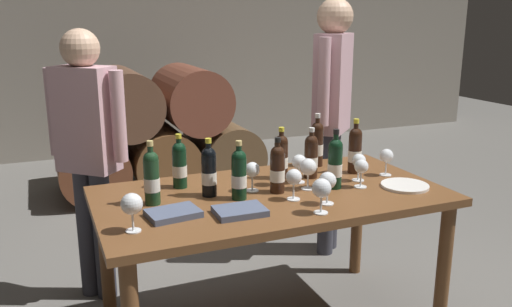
# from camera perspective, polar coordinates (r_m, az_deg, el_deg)

# --- Properties ---
(cellar_back_wall) EXTENTS (10.00, 0.24, 2.80)m
(cellar_back_wall) POSITION_cam_1_polar(r_m,az_deg,el_deg) (6.55, -13.82, 12.37)
(cellar_back_wall) COLOR gray
(cellar_back_wall) RESTS_ON ground_plane
(barrel_stack) EXTENTS (1.86, 0.90, 1.15)m
(barrel_stack) POSITION_cam_1_polar(r_m,az_deg,el_deg) (5.09, -10.39, 2.01)
(barrel_stack) COLOR brown
(barrel_stack) RESTS_ON ground_plane
(dining_table) EXTENTS (1.70, 0.90, 0.76)m
(dining_table) POSITION_cam_1_polar(r_m,az_deg,el_deg) (2.66, 1.66, -6.04)
(dining_table) COLOR brown
(dining_table) RESTS_ON ground_plane
(wine_bottle_0) EXTENTS (0.07, 0.07, 0.30)m
(wine_bottle_0) POSITION_cam_1_polar(r_m,az_deg,el_deg) (2.97, 10.56, 0.40)
(wine_bottle_0) COLOR black
(wine_bottle_0) RESTS_ON dining_table
(wine_bottle_1) EXTENTS (0.07, 0.07, 0.28)m
(wine_bottle_1) POSITION_cam_1_polar(r_m,az_deg,el_deg) (2.70, -8.20, -1.16)
(wine_bottle_1) COLOR black
(wine_bottle_1) RESTS_ON dining_table
(wine_bottle_2) EXTENTS (0.07, 0.07, 0.27)m
(wine_bottle_2) POSITION_cam_1_polar(r_m,az_deg,el_deg) (2.85, 5.92, -0.26)
(wine_bottle_2) COLOR black
(wine_bottle_2) RESTS_ON dining_table
(wine_bottle_3) EXTENTS (0.07, 0.07, 0.31)m
(wine_bottle_3) POSITION_cam_1_polar(r_m,az_deg,el_deg) (3.07, 6.55, 1.08)
(wine_bottle_3) COLOR black
(wine_bottle_3) RESTS_ON dining_table
(wine_bottle_4) EXTENTS (0.07, 0.07, 0.30)m
(wine_bottle_4) POSITION_cam_1_polar(r_m,az_deg,el_deg) (2.48, -11.12, -2.50)
(wine_bottle_4) COLOR #19381E
(wine_bottle_4) RESTS_ON dining_table
(wine_bottle_5) EXTENTS (0.07, 0.07, 0.28)m
(wine_bottle_5) POSITION_cam_1_polar(r_m,az_deg,el_deg) (2.55, -5.06, -1.88)
(wine_bottle_5) COLOR black
(wine_bottle_5) RESTS_ON dining_table
(wine_bottle_6) EXTENTS (0.07, 0.07, 0.28)m
(wine_bottle_6) POSITION_cam_1_polar(r_m,az_deg,el_deg) (2.50, -1.83, -2.20)
(wine_bottle_6) COLOR black
(wine_bottle_6) RESTS_ON dining_table
(wine_bottle_7) EXTENTS (0.07, 0.07, 0.28)m
(wine_bottle_7) POSITION_cam_1_polar(r_m,az_deg,el_deg) (2.60, 2.31, -1.63)
(wine_bottle_7) COLOR black
(wine_bottle_7) RESTS_ON dining_table
(wine_bottle_8) EXTENTS (0.07, 0.07, 0.30)m
(wine_bottle_8) POSITION_cam_1_polar(r_m,az_deg,el_deg) (2.69, 8.47, -1.01)
(wine_bottle_8) COLOR black
(wine_bottle_8) RESTS_ON dining_table
(wine_bottle_9) EXTENTS (0.07, 0.07, 0.28)m
(wine_bottle_9) POSITION_cam_1_polar(r_m,az_deg,el_deg) (2.82, 2.71, -0.29)
(wine_bottle_9) COLOR black
(wine_bottle_9) RESTS_ON dining_table
(wine_glass_0) EXTENTS (0.09, 0.09, 0.16)m
(wine_glass_0) POSITION_cam_1_polar(r_m,az_deg,el_deg) (2.65, 5.61, -1.53)
(wine_glass_0) COLOR white
(wine_glass_0) RESTS_ON dining_table
(wine_glass_1) EXTENTS (0.08, 0.08, 0.15)m
(wine_glass_1) POSITION_cam_1_polar(r_m,az_deg,el_deg) (2.46, 7.68, -2.99)
(wine_glass_1) COLOR white
(wine_glass_1) RESTS_ON dining_table
(wine_glass_2) EXTENTS (0.07, 0.07, 0.15)m
(wine_glass_2) POSITION_cam_1_polar(r_m,az_deg,el_deg) (2.83, 10.94, -0.85)
(wine_glass_2) COLOR white
(wine_glass_2) RESTS_ON dining_table
(wine_glass_3) EXTENTS (0.08, 0.08, 0.15)m
(wine_glass_3) POSITION_cam_1_polar(r_m,az_deg,el_deg) (2.50, 4.07, -2.64)
(wine_glass_3) COLOR white
(wine_glass_3) RESTS_ON dining_table
(wine_glass_4) EXTENTS (0.07, 0.07, 0.15)m
(wine_glass_4) POSITION_cam_1_polar(r_m,az_deg,el_deg) (2.96, 13.81, -0.33)
(wine_glass_4) COLOR white
(wine_glass_4) RESTS_ON dining_table
(wine_glass_5) EXTENTS (0.09, 0.09, 0.16)m
(wine_glass_5) POSITION_cam_1_polar(r_m,az_deg,el_deg) (2.34, 7.04, -3.80)
(wine_glass_5) COLOR white
(wine_glass_5) RESTS_ON dining_table
(wine_glass_6) EXTENTS (0.08, 0.08, 0.15)m
(wine_glass_6) POSITION_cam_1_polar(r_m,az_deg,el_deg) (2.76, 4.64, -1.00)
(wine_glass_6) COLOR white
(wine_glass_6) RESTS_ON dining_table
(wine_glass_7) EXTENTS (0.09, 0.09, 0.16)m
(wine_glass_7) POSITION_cam_1_polar(r_m,az_deg,el_deg) (2.18, -13.17, -5.37)
(wine_glass_7) COLOR white
(wine_glass_7) RESTS_ON dining_table
(wine_glass_8) EXTENTS (0.08, 0.08, 0.15)m
(wine_glass_8) POSITION_cam_1_polar(r_m,az_deg,el_deg) (2.71, 2.30, -1.22)
(wine_glass_8) COLOR white
(wine_glass_8) RESTS_ON dining_table
(wine_glass_9) EXTENTS (0.07, 0.07, 0.15)m
(wine_glass_9) POSITION_cam_1_polar(r_m,az_deg,el_deg) (2.73, 11.22, -1.49)
(wine_glass_9) COLOR white
(wine_glass_9) RESTS_ON dining_table
(wine_glass_10) EXTENTS (0.07, 0.07, 0.15)m
(wine_glass_10) POSITION_cam_1_polar(r_m,az_deg,el_deg) (2.61, -0.41, -1.86)
(wine_glass_10) COLOR white
(wine_glass_10) RESTS_ON dining_table
(tasting_notebook) EXTENTS (0.24, 0.19, 0.03)m
(tasting_notebook) POSITION_cam_1_polar(r_m,az_deg,el_deg) (2.35, -8.86, -6.35)
(tasting_notebook) COLOR #4C5670
(tasting_notebook) RESTS_ON dining_table
(leather_ledger) EXTENTS (0.22, 0.16, 0.03)m
(leather_ledger) POSITION_cam_1_polar(r_m,az_deg,el_deg) (2.34, -1.74, -6.18)
(leather_ledger) COLOR #4C5670
(leather_ledger) RESTS_ON dining_table
(serving_plate) EXTENTS (0.24, 0.24, 0.01)m
(serving_plate) POSITION_cam_1_polar(r_m,az_deg,el_deg) (2.81, 15.66, -3.34)
(serving_plate) COLOR white
(serving_plate) RESTS_ON dining_table
(sommelier_presenting) EXTENTS (0.38, 0.37, 1.72)m
(sommelier_presenting) POSITION_cam_1_polar(r_m,az_deg,el_deg) (3.56, 8.14, 5.35)
(sommelier_presenting) COLOR #383842
(sommelier_presenting) RESTS_ON ground_plane
(taster_seated_left) EXTENTS (0.39, 0.36, 1.54)m
(taster_seated_left) POSITION_cam_1_polar(r_m,az_deg,el_deg) (3.07, -17.58, 1.06)
(taster_seated_left) COLOR #383842
(taster_seated_left) RESTS_ON ground_plane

